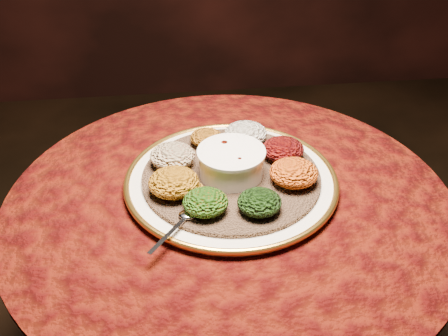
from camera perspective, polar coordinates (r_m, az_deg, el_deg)
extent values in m
cylinder|color=black|center=(1.35, 0.51, -16.36)|extent=(0.12, 0.12, 0.68)
cylinder|color=black|center=(1.10, 0.60, -4.53)|extent=(0.80, 0.80, 0.04)
cylinder|color=#430D05|center=(1.19, 0.56, -9.90)|extent=(0.93, 0.93, 0.34)
cylinder|color=#430D05|center=(1.08, 0.61, -3.42)|extent=(0.96, 0.96, 0.01)
cylinder|color=white|center=(1.10, 0.81, -1.51)|extent=(0.60, 0.60, 0.02)
torus|color=#C18B30|center=(1.10, 0.81, -1.22)|extent=(0.47, 0.47, 0.01)
cylinder|color=brown|center=(1.09, 0.82, -0.92)|extent=(0.46, 0.46, 0.01)
cylinder|color=white|center=(1.07, 0.83, 0.62)|extent=(0.14, 0.14, 0.06)
cylinder|color=white|center=(1.06, 0.85, 1.84)|extent=(0.15, 0.15, 0.01)
cylinder|color=#651005|center=(1.06, 0.84, 1.43)|extent=(0.12, 0.12, 0.01)
ellipsoid|color=silver|center=(0.98, -4.06, -5.31)|extent=(0.04, 0.03, 0.01)
cube|color=silver|center=(0.94, -6.48, -7.70)|extent=(0.08, 0.09, 0.00)
ellipsoid|color=silver|center=(1.19, 2.48, 3.93)|extent=(0.10, 0.10, 0.05)
ellipsoid|color=black|center=(1.14, 6.75, 2.16)|extent=(0.10, 0.09, 0.05)
ellipsoid|color=#A96D0E|center=(1.06, 7.97, -0.55)|extent=(0.10, 0.10, 0.05)
ellipsoid|color=black|center=(0.98, 4.07, -3.92)|extent=(0.09, 0.08, 0.04)
ellipsoid|color=#913909|center=(0.98, -2.13, -3.93)|extent=(0.09, 0.09, 0.04)
ellipsoid|color=#A8670E|center=(1.03, -5.76, -1.64)|extent=(0.11, 0.10, 0.05)
ellipsoid|color=maroon|center=(1.11, -5.91, 1.39)|extent=(0.10, 0.10, 0.05)
ellipsoid|color=#A25A13|center=(1.18, -2.03, 3.48)|extent=(0.08, 0.07, 0.04)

